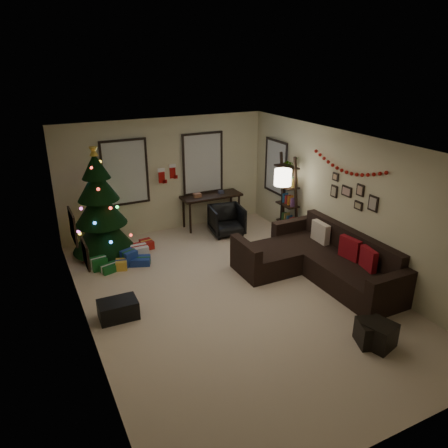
{
  "coord_description": "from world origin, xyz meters",
  "views": [
    {
      "loc": [
        -3.14,
        -5.92,
        4.07
      ],
      "look_at": [
        0.1,
        0.6,
        1.15
      ],
      "focal_mm": 34.57,
      "sensor_mm": 36.0,
      "label": 1
    }
  ],
  "objects_px": {
    "christmas_tree": "(100,211)",
    "bookshelf": "(288,199)",
    "sofa": "(318,261)",
    "desk_chair": "(227,220)",
    "desk": "(211,199)"
  },
  "relations": [
    {
      "from": "sofa",
      "to": "desk_chair",
      "type": "height_order",
      "value": "sofa"
    },
    {
      "from": "sofa",
      "to": "bookshelf",
      "type": "relative_size",
      "value": 1.49
    },
    {
      "from": "christmas_tree",
      "to": "desk",
      "type": "xyz_separation_m",
      "value": [
        2.76,
        0.47,
        -0.29
      ]
    },
    {
      "from": "bookshelf",
      "to": "christmas_tree",
      "type": "bearing_deg",
      "value": 165.92
    },
    {
      "from": "christmas_tree",
      "to": "bookshelf",
      "type": "distance_m",
      "value": 4.13
    },
    {
      "from": "desk",
      "to": "christmas_tree",
      "type": "bearing_deg",
      "value": -170.26
    },
    {
      "from": "desk",
      "to": "bookshelf",
      "type": "height_order",
      "value": "bookshelf"
    },
    {
      "from": "christmas_tree",
      "to": "sofa",
      "type": "height_order",
      "value": "christmas_tree"
    },
    {
      "from": "sofa",
      "to": "bookshelf",
      "type": "distance_m",
      "value": 1.97
    },
    {
      "from": "christmas_tree",
      "to": "desk_chair",
      "type": "relative_size",
      "value": 3.44
    },
    {
      "from": "desk",
      "to": "bookshelf",
      "type": "distance_m",
      "value": 1.95
    },
    {
      "from": "christmas_tree",
      "to": "bookshelf",
      "type": "relative_size",
      "value": 1.21
    },
    {
      "from": "desk_chair",
      "to": "sofa",
      "type": "bearing_deg",
      "value": -67.63
    },
    {
      "from": "desk_chair",
      "to": "bookshelf",
      "type": "relative_size",
      "value": 0.35
    },
    {
      "from": "sofa",
      "to": "bookshelf",
      "type": "xyz_separation_m",
      "value": [
        0.49,
        1.79,
        0.67
      ]
    }
  ]
}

